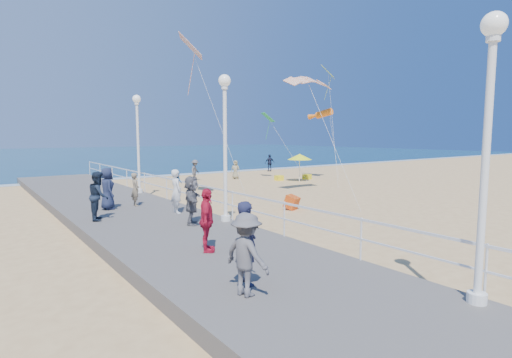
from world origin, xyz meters
TOP-DOWN VIEW (x-y plane):
  - ground at (0.00, 0.00)m, footprint 160.00×160.00m
  - ocean at (0.00, 65.00)m, footprint 160.00×90.00m
  - surf_line at (0.00, 20.50)m, footprint 160.00×1.20m
  - boardwalk at (-7.50, 0.00)m, footprint 5.00×44.00m
  - railing at (-5.05, 0.00)m, footprint 0.05×42.00m
  - lamp_post_near at (-5.35, -9.00)m, footprint 0.44×0.44m
  - lamp_post_mid at (-5.35, 0.00)m, footprint 0.44×0.44m
  - lamp_post_far at (-5.35, 9.00)m, footprint 0.44×0.44m
  - woman_holding_toddler at (-6.18, 2.43)m, footprint 0.46×0.67m
  - toddler_held at (-6.03, 2.58)m, footprint 0.32×0.41m
  - spectator_0 at (-8.32, -5.61)m, footprint 0.55×0.73m
  - spectator_2 at (-8.66, -6.12)m, footprint 0.82×1.17m
  - spectator_3 at (-7.84, -3.05)m, footprint 0.90×1.09m
  - spectator_4 at (-8.20, 4.94)m, footprint 0.58×0.88m
  - spectator_5 at (-6.62, 0.22)m, footprint 1.27×1.64m
  - spectator_6 at (-6.94, 5.10)m, footprint 0.39×0.57m
  - spectator_7 at (-9.07, 2.98)m, footprint 0.94×1.06m
  - beach_walker_a at (1.47, 15.53)m, footprint 1.22×1.15m
  - beach_walker_b at (11.24, 18.52)m, footprint 1.06×0.70m
  - beach_walker_c at (4.76, 14.80)m, footprint 0.85×0.88m
  - box_kite at (-0.51, 1.82)m, footprint 0.77×0.86m
  - beach_umbrella at (7.72, 10.33)m, footprint 1.90×1.90m
  - beach_chair_left at (9.34, 11.19)m, footprint 0.55×0.55m
  - beach_chair_right at (6.92, 11.82)m, footprint 0.55×0.55m
  - kite_parafoil at (3.21, 4.68)m, footprint 3.20×0.94m
  - kite_windsock at (10.71, 10.73)m, footprint 0.97×2.46m
  - kite_diamond_multi at (9.11, 8.84)m, footprint 1.60×1.54m
  - kite_diamond_green at (6.67, 12.97)m, footprint 1.25×1.38m
  - kite_diamond_redwhite at (-3.34, 6.51)m, footprint 1.74×1.91m

SIDE VIEW (x-z plane):
  - ground at x=0.00m, z-range 0.00..0.00m
  - ocean at x=0.00m, z-range -0.01..0.04m
  - surf_line at x=0.00m, z-range 0.01..0.05m
  - boardwalk at x=-7.50m, z-range 0.00..0.40m
  - beach_chair_left at x=9.34m, z-range 0.00..0.40m
  - beach_chair_right at x=6.92m, z-range 0.00..0.40m
  - box_kite at x=-0.51m, z-range -0.07..0.67m
  - beach_walker_c at x=4.76m, z-range 0.00..1.53m
  - beach_walker_a at x=1.47m, z-range 0.00..1.65m
  - beach_walker_b at x=11.24m, z-range 0.00..1.68m
  - spectator_6 at x=-6.94m, z-range 0.40..1.89m
  - spectator_2 at x=-8.66m, z-range 0.40..2.06m
  - railing at x=-5.05m, z-range 0.98..1.53m
  - spectator_5 at x=-6.62m, z-range 0.40..2.13m
  - spectator_3 at x=-7.84m, z-range 0.40..2.14m
  - spectator_0 at x=-8.32m, z-range 0.40..2.19m
  - woman_holding_toddler at x=-6.18m, z-range 0.40..2.19m
  - spectator_4 at x=-8.20m, z-range 0.40..2.19m
  - spectator_7 at x=-9.07m, z-range 0.40..2.22m
  - toddler_held at x=-6.03m, z-range 1.25..2.05m
  - beach_umbrella at x=7.72m, z-range 0.84..2.98m
  - lamp_post_near at x=-5.35m, z-range 1.00..6.32m
  - lamp_post_mid at x=-5.35m, z-range 1.00..6.32m
  - lamp_post_far at x=-5.35m, z-range 1.00..6.32m
  - kite_diamond_green at x=6.67m, z-range 4.61..5.34m
  - kite_windsock at x=10.71m, z-range 4.80..5.83m
  - kite_parafoil at x=3.21m, z-range 6.42..7.07m
  - kite_diamond_redwhite at x=-3.34m, z-range 7.51..8.62m
  - kite_diamond_multi at x=9.11m, z-range 7.74..8.67m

